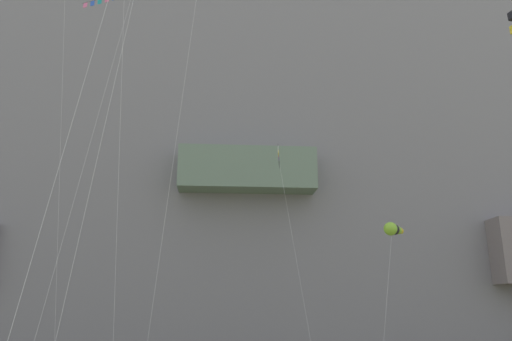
{
  "coord_description": "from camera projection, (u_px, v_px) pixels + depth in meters",
  "views": [
    {
      "loc": [
        -2.73,
        -4.13,
        3.21
      ],
      "look_at": [
        -0.47,
        26.98,
        12.14
      ],
      "focal_mm": 34.95,
      "sensor_mm": 36.0,
      "label": 1
    }
  ],
  "objects": [
    {
      "name": "cliff_face",
      "position": [
        243.0,
        97.0,
        68.22
      ],
      "size": [
        180.0,
        25.6,
        63.5
      ],
      "color": "gray",
      "rests_on": "ground"
    },
    {
      "name": "kite_banner_low_right",
      "position": [
        102.0,
        32.0,
        30.23
      ],
      "size": [
        3.57,
        5.18,
        22.5
      ],
      "color": "black",
      "rests_on": "ground"
    },
    {
      "name": "kite_banner_mid_right",
      "position": [
        281.0,
        171.0,
        33.89
      ],
      "size": [
        1.76,
        6.28,
        13.78
      ],
      "color": "black",
      "rests_on": "ground"
    },
    {
      "name": "kite_windsock_far_left",
      "position": [
        394.0,
        230.0,
        30.86
      ],
      "size": [
        3.82,
        5.17,
        8.63
      ],
      "color": "#8CCC33",
      "rests_on": "ground"
    }
  ]
}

